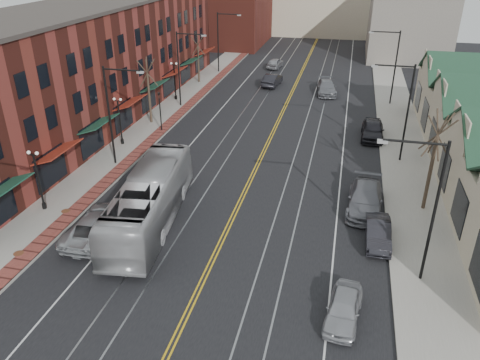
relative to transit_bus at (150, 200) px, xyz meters
The scene contains 31 objects.
ground 9.74m from the transit_bus, 58.55° to the right, with size 160.00×160.00×0.00m, color black.
sidewalk_left 13.84m from the transit_bus, 120.62° to the left, with size 4.00×120.00×0.15m, color gray.
sidewalk_right 20.77m from the transit_bus, 34.82° to the left, with size 4.00×120.00×0.15m, color gray.
building_left 23.76m from the transit_bus, 126.64° to the left, with size 10.00×50.00×11.00m, color maroon.
backdrop_left 63.02m from the transit_bus, 100.09° to the left, with size 14.00×18.00×14.00m, color maroon.
backdrop_mid 77.04m from the transit_bus, 86.28° to the left, with size 22.00×14.00×9.00m, color #C1B394.
backdrop_right 60.36m from the transit_bus, 70.61° to the left, with size 12.00×16.00×11.00m, color slate.
streetlight_l_1 10.43m from the transit_bus, 127.69° to the left, with size 3.33×0.25×8.00m.
streetlight_l_2 24.80m from the transit_bus, 104.24° to the left, with size 3.33×0.25×8.00m.
streetlight_l_3 40.42m from the transit_bus, 98.63° to the left, with size 3.33×0.25×8.00m.
streetlight_r_0 16.53m from the transit_bus, ahead, with size 3.33×0.25×8.00m.
streetlight_r_1 21.44m from the transit_bus, 40.75° to the left, with size 3.33×0.25×8.00m.
streetlight_r_2 34.03m from the transit_bus, 61.72° to the left, with size 3.33×0.25×8.00m.
lamppost_l_1 7.82m from the transit_bus, behind, with size 0.84×0.28×4.27m.
lamppost_l_2 14.17m from the transit_bus, 123.41° to the left, with size 0.84×0.28×4.27m.
lamppost_l_3 26.98m from the transit_bus, 106.81° to the left, with size 0.84×0.28×4.27m.
tree_left_near 19.42m from the transit_bus, 112.82° to the left, with size 1.78×1.37×6.48m.
tree_left_far 34.68m from the transit_bus, 102.50° to the left, with size 1.66×1.28×6.02m.
tree_right_mid 18.56m from the transit_bus, 18.41° to the left, with size 1.90×1.46×6.93m.
manhole_mid 8.23m from the transit_bus, 140.16° to the right, with size 0.60×0.60×0.02m, color #592D19.
manhole_far 6.40m from the transit_bus, behind, with size 0.60×0.60×0.02m, color #592D19.
traffic_signal 16.80m from the transit_bus, 109.49° to the left, with size 0.18×0.15×3.80m.
transit_bus is the anchor object (origin of this frame).
parked_suv 3.43m from the transit_bus, 138.87° to the right, with size 2.80×6.06×1.69m, color #A6A9AD.
parked_car_a 13.96m from the transit_bus, 26.11° to the right, with size 1.57×3.89×1.33m, color #A8AAB0.
parked_car_b 14.38m from the transit_bus, ahead, with size 1.44×4.12×1.36m, color #232328.
parked_car_c 14.47m from the transit_bus, 20.07° to the left, with size 2.31×5.69×1.65m, color slate.
parked_car_d 23.59m from the transit_bus, 52.66° to the left, with size 2.01×5.00×1.70m, color black.
distant_car_left 34.67m from the transit_bus, 86.50° to the left, with size 1.64×4.71×1.55m, color black.
distant_car_right 33.78m from the transit_bus, 74.30° to the left, with size 2.21×5.43×1.57m, color slate.
distant_car_far 44.31m from the transit_bus, 88.84° to the left, with size 1.75×4.35×1.48m, color #97989E.
Camera 1 is at (6.57, -15.95, 16.35)m, focal length 35.00 mm.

